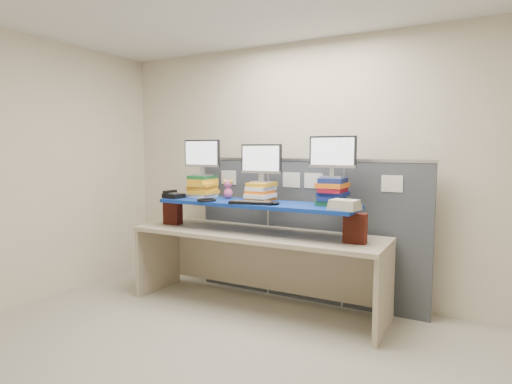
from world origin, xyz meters
The scene contains 18 objects.
room centered at (0.00, 0.00, 1.40)m, with size 5.00×4.00×2.80m.
cubicle_partition centered at (0.00, 1.78, 0.77)m, with size 2.60×0.06×1.53m.
desk centered at (-0.33, 1.30, 0.63)m, with size 2.63×0.81×0.79m.
brick_pier_left centered at (-1.35, 1.23, 0.93)m, with size 0.20×0.11×0.27m, color maroon.
brick_pier_right centered at (0.69, 1.27, 0.93)m, with size 0.20×0.11×0.27m, color maroon.
blue_board centered at (-0.33, 1.30, 1.08)m, with size 2.06×0.51×0.04m, color navy.
book_stack_left centered at (-1.07, 1.41, 1.22)m, with size 0.27×0.31×0.24m.
book_stack_center centered at (-0.34, 1.42, 1.19)m, with size 0.24×0.31×0.19m.
book_stack_right centered at (0.42, 1.43, 1.23)m, with size 0.27×0.32×0.26m.
monitor_left centered at (-1.07, 1.40, 1.56)m, with size 0.45×0.13×0.39m.
monitor_center centered at (-0.34, 1.42, 1.51)m, with size 0.45×0.13×0.39m.
monitor_right centered at (0.42, 1.43, 1.58)m, with size 0.45×0.13×0.39m.
keyboard centered at (-0.29, 1.14, 1.11)m, with size 0.45×0.22×0.03m.
mouse centered at (-0.05, 1.18, 1.12)m, with size 0.06×0.10×0.03m, color black.
desk_phone centered at (-1.29, 1.16, 1.13)m, with size 0.21×0.19×0.08m.
headset centered at (-0.81, 1.12, 1.11)m, with size 0.20×0.20×0.02m, color black.
plush_toy centered at (-0.74, 1.41, 1.20)m, with size 0.12×0.09×0.20m.
binder_stack centered at (0.62, 1.18, 1.14)m, with size 0.27×0.22×0.09m.
Camera 1 is at (1.75, -2.42, 1.62)m, focal length 30.00 mm.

